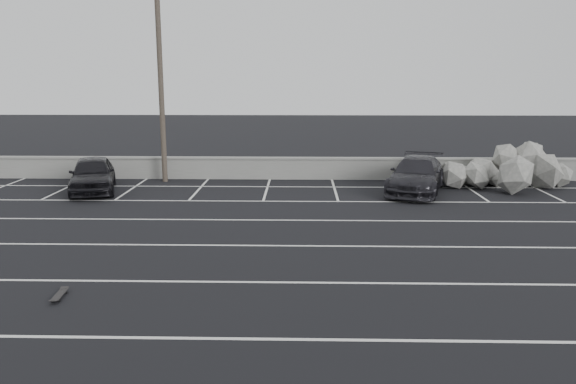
{
  "coord_description": "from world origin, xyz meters",
  "views": [
    {
      "loc": [
        2.5,
        -12.84,
        4.89
      ],
      "look_at": [
        2.06,
        6.0,
        1.0
      ],
      "focal_mm": 35.0,
      "sensor_mm": 36.0,
      "label": 1
    }
  ],
  "objects_px": {
    "car_left": "(93,174)",
    "skateboard": "(59,295)",
    "utility_pole": "(161,82)",
    "trash_bin": "(509,171)",
    "car_right": "(417,175)",
    "riprap_pile": "(501,173)"
  },
  "relations": [
    {
      "from": "skateboard",
      "to": "utility_pole",
      "type": "bearing_deg",
      "value": 88.81
    },
    {
      "from": "car_right",
      "to": "utility_pole",
      "type": "distance_m",
      "value": 12.26
    },
    {
      "from": "car_left",
      "to": "car_right",
      "type": "bearing_deg",
      "value": -15.85
    },
    {
      "from": "car_right",
      "to": "riprap_pile",
      "type": "bearing_deg",
      "value": 36.76
    },
    {
      "from": "car_left",
      "to": "skateboard",
      "type": "relative_size",
      "value": 6.25
    },
    {
      "from": "skateboard",
      "to": "car_right",
      "type": "bearing_deg",
      "value": 44.03
    },
    {
      "from": "car_right",
      "to": "riprap_pile",
      "type": "height_order",
      "value": "riprap_pile"
    },
    {
      "from": "car_right",
      "to": "trash_bin",
      "type": "height_order",
      "value": "car_right"
    },
    {
      "from": "utility_pole",
      "to": "trash_bin",
      "type": "relative_size",
      "value": 8.86
    },
    {
      "from": "riprap_pile",
      "to": "trash_bin",
      "type": "bearing_deg",
      "value": 54.67
    },
    {
      "from": "car_left",
      "to": "utility_pole",
      "type": "xyz_separation_m",
      "value": [
        2.54,
        2.43,
        3.86
      ]
    },
    {
      "from": "utility_pole",
      "to": "skateboard",
      "type": "height_order",
      "value": "utility_pole"
    },
    {
      "from": "car_left",
      "to": "car_right",
      "type": "height_order",
      "value": "car_left"
    },
    {
      "from": "skateboard",
      "to": "riprap_pile",
      "type": "bearing_deg",
      "value": 37.55
    },
    {
      "from": "skateboard",
      "to": "trash_bin",
      "type": "bearing_deg",
      "value": 38.29
    },
    {
      "from": "utility_pole",
      "to": "trash_bin",
      "type": "bearing_deg",
      "value": 0.69
    },
    {
      "from": "utility_pole",
      "to": "skateboard",
      "type": "xyz_separation_m",
      "value": [
        1.02,
        -14.28,
        -4.55
      ]
    },
    {
      "from": "car_left",
      "to": "skateboard",
      "type": "distance_m",
      "value": 12.39
    },
    {
      "from": "trash_bin",
      "to": "car_right",
      "type": "bearing_deg",
      "value": -153.68
    },
    {
      "from": "car_right",
      "to": "riprap_pile",
      "type": "distance_m",
      "value": 4.28
    },
    {
      "from": "car_left",
      "to": "utility_pole",
      "type": "distance_m",
      "value": 5.21
    },
    {
      "from": "car_left",
      "to": "trash_bin",
      "type": "height_order",
      "value": "car_left"
    }
  ]
}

